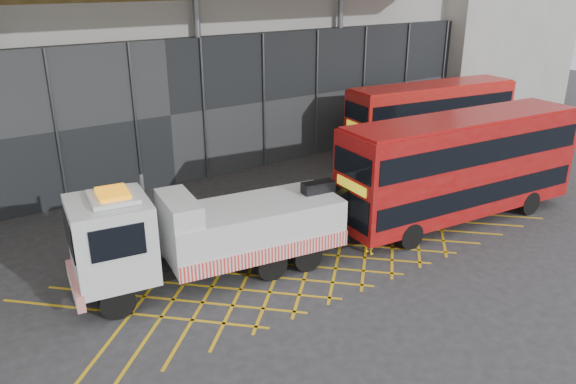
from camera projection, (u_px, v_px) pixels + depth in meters
ground_plane at (248, 275)px, 22.33m from camera, size 120.00×120.00×0.00m
road_markings at (312, 253)px, 24.04m from camera, size 23.16×7.16×0.01m
construction_building at (115, 13)px, 34.18m from camera, size 55.00×23.97×18.00m
recovery_truck at (203, 233)px, 21.37m from camera, size 12.39×4.42×4.29m
bus_towed at (461, 164)px, 26.37m from camera, size 12.81×4.10×5.13m
bus_second at (431, 116)px, 36.17m from camera, size 11.84×4.24×4.72m
worker at (370, 236)px, 23.80m from camera, size 0.43×0.61×1.58m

